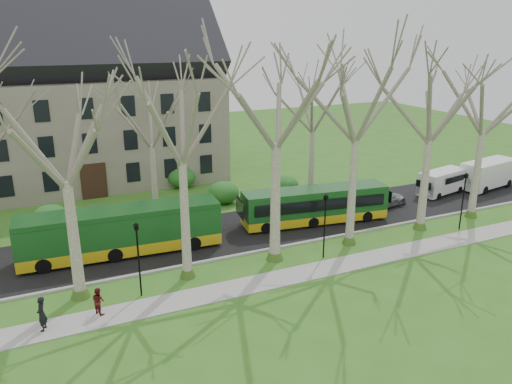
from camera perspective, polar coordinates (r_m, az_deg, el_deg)
ground at (r=31.78m, az=-2.61°, el=-8.69°), size 120.00×120.00×0.00m
sidewalk at (r=29.72m, az=-0.77°, el=-10.60°), size 70.00×2.00×0.06m
road at (r=36.47m, az=-5.87°, el=-5.09°), size 80.00×8.00×0.06m
curb at (r=33.01m, az=-3.60°, el=-7.51°), size 80.00×0.25×0.14m
building at (r=51.00m, az=-19.62°, el=9.94°), size 26.50×12.20×16.00m
tree_row_verge at (r=29.60m, az=-3.02°, el=3.77°), size 49.00×7.00×14.00m
tree_row_far at (r=39.40m, az=-10.61°, el=5.55°), size 33.00×7.00×12.00m
lamp_row at (r=29.87m, az=-1.96°, el=-5.06°), size 36.22×0.22×4.30m
hedges at (r=42.92m, az=-15.54°, el=-0.72°), size 30.60×8.60×2.00m
bus_lead at (r=34.18m, az=-15.10°, el=-4.27°), size 13.08×3.46×3.23m
bus_follow at (r=38.68m, az=6.76°, el=-1.47°), size 11.52×3.91×2.83m
sedan at (r=43.42m, az=14.28°, el=-0.77°), size 4.98×2.85×1.36m
van_a at (r=48.32m, az=20.49°, el=1.04°), size 5.27×2.78×2.18m
van_b at (r=51.81m, az=25.02°, el=1.82°), size 6.29×3.14×2.62m
pedestrian_a at (r=27.38m, az=-23.31°, el=-12.66°), size 0.63×0.76×1.80m
pedestrian_b at (r=27.90m, az=-17.57°, el=-11.77°), size 0.83×0.89×1.47m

